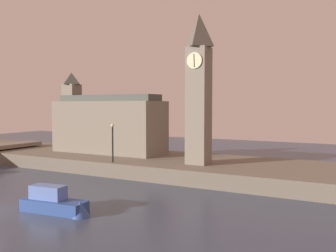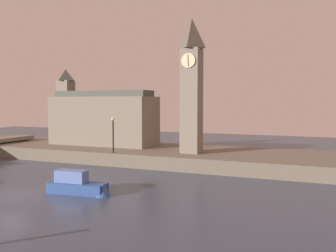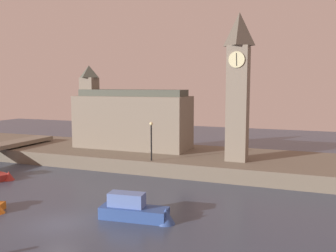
{
  "view_description": "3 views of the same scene",
  "coord_description": "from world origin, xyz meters",
  "px_view_note": "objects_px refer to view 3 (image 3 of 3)",
  "views": [
    {
      "loc": [
        22.87,
        -15.3,
        7.39
      ],
      "look_at": [
        6.15,
        15.95,
        5.38
      ],
      "focal_mm": 38.54,
      "sensor_mm": 36.0,
      "label": 1
    },
    {
      "loc": [
        22.33,
        -21.46,
        7.37
      ],
      "look_at": [
        6.73,
        15.49,
        4.65
      ],
      "focal_mm": 39.78,
      "sensor_mm": 36.0,
      "label": 2
    },
    {
      "loc": [
        15.39,
        -19.43,
        9.29
      ],
      "look_at": [
        2.41,
        14.07,
        5.25
      ],
      "focal_mm": 39.22,
      "sensor_mm": 36.0,
      "label": 3
    }
  ],
  "objects_px": {
    "clock_tower": "(238,85)",
    "parliament_hall": "(130,119)",
    "boat_tour_blue": "(139,211)",
    "streetlamp": "(151,137)"
  },
  "relations": [
    {
      "from": "clock_tower",
      "to": "boat_tour_blue",
      "type": "bearing_deg",
      "value": -104.03
    },
    {
      "from": "boat_tour_blue",
      "to": "streetlamp",
      "type": "bearing_deg",
      "value": 109.84
    },
    {
      "from": "streetlamp",
      "to": "boat_tour_blue",
      "type": "distance_m",
      "value": 13.2
    },
    {
      "from": "clock_tower",
      "to": "parliament_hall",
      "type": "relative_size",
      "value": 1.05
    },
    {
      "from": "clock_tower",
      "to": "streetlamp",
      "type": "distance_m",
      "value": 10.31
    },
    {
      "from": "clock_tower",
      "to": "parliament_hall",
      "type": "xyz_separation_m",
      "value": [
        -13.97,
        3.08,
        -4.2
      ]
    },
    {
      "from": "clock_tower",
      "to": "boat_tour_blue",
      "type": "height_order",
      "value": "clock_tower"
    },
    {
      "from": "clock_tower",
      "to": "parliament_hall",
      "type": "distance_m",
      "value": 14.91
    },
    {
      "from": "parliament_hall",
      "to": "streetlamp",
      "type": "height_order",
      "value": "parliament_hall"
    },
    {
      "from": "clock_tower",
      "to": "streetlamp",
      "type": "height_order",
      "value": "clock_tower"
    }
  ]
}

